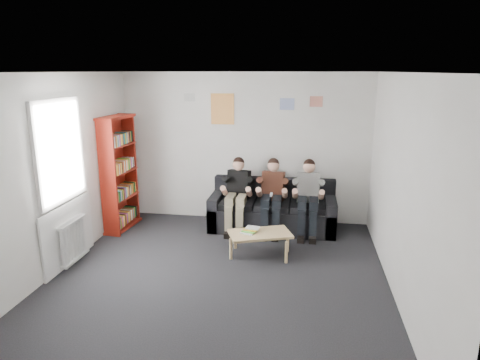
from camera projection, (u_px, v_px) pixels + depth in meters
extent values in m
plane|color=black|center=(217.00, 280.00, 5.72)|extent=(5.00, 5.00, 0.00)
plane|color=white|center=(214.00, 72.00, 5.05)|extent=(5.00, 5.00, 0.00)
plane|color=white|center=(245.00, 148.00, 7.77)|extent=(4.50, 0.00, 4.50)
plane|color=white|center=(142.00, 273.00, 2.99)|extent=(4.50, 0.00, 4.50)
plane|color=white|center=(52.00, 176.00, 5.72)|extent=(0.00, 5.00, 5.00)
plane|color=white|center=(402.00, 190.00, 5.05)|extent=(0.00, 5.00, 5.00)
cube|color=black|center=(272.00, 217.00, 7.54)|extent=(2.17, 0.89, 0.41)
cube|color=black|center=(274.00, 189.00, 7.77)|extent=(2.17, 0.20, 0.42)
cube|color=black|center=(217.00, 210.00, 7.67)|extent=(0.18, 0.89, 0.59)
cube|color=black|center=(330.00, 215.00, 7.37)|extent=(0.18, 0.89, 0.59)
cube|color=black|center=(272.00, 205.00, 7.40)|extent=(1.82, 0.61, 0.10)
cube|color=maroon|center=(119.00, 173.00, 7.40)|extent=(0.30, 0.89, 1.98)
cube|color=tan|center=(260.00, 234.00, 6.40)|extent=(0.91, 0.50, 0.04)
cylinder|color=tan|center=(231.00, 249.00, 6.31)|extent=(0.05, 0.05, 0.33)
cylinder|color=tan|center=(286.00, 252.00, 6.19)|extent=(0.05, 0.05, 0.33)
cylinder|color=tan|center=(235.00, 238.00, 6.70)|extent=(0.05, 0.05, 0.33)
cylinder|color=tan|center=(288.00, 242.00, 6.58)|extent=(0.05, 0.05, 0.33)
cube|color=white|center=(248.00, 233.00, 6.38)|extent=(0.20, 0.15, 0.02)
cube|color=#58C446|center=(249.00, 231.00, 6.40)|extent=(0.20, 0.15, 0.02)
cube|color=yellow|center=(251.00, 229.00, 6.43)|extent=(0.20, 0.15, 0.02)
cube|color=white|center=(253.00, 228.00, 6.45)|extent=(0.20, 0.15, 0.02)
cube|color=black|center=(239.00, 185.00, 7.53)|extent=(0.38, 0.28, 0.53)
sphere|color=tan|center=(238.00, 165.00, 7.41)|extent=(0.21, 0.21, 0.21)
sphere|color=black|center=(239.00, 163.00, 7.41)|extent=(0.20, 0.20, 0.20)
cube|color=gray|center=(236.00, 199.00, 7.31)|extent=(0.34, 0.43, 0.14)
cube|color=gray|center=(234.00, 221.00, 7.19)|extent=(0.32, 0.13, 0.51)
cube|color=black|center=(234.00, 234.00, 7.19)|extent=(0.32, 0.24, 0.09)
cube|color=#54291C|center=(273.00, 186.00, 7.44)|extent=(0.38, 0.28, 0.53)
sphere|color=tan|center=(273.00, 166.00, 7.31)|extent=(0.21, 0.21, 0.21)
sphere|color=black|center=(273.00, 164.00, 7.32)|extent=(0.20, 0.20, 0.20)
cube|color=black|center=(272.00, 201.00, 7.22)|extent=(0.34, 0.43, 0.14)
cube|color=black|center=(270.00, 223.00, 7.10)|extent=(0.32, 0.13, 0.51)
cube|color=black|center=(270.00, 236.00, 7.10)|extent=(0.32, 0.25, 0.09)
cube|color=silver|center=(271.00, 195.00, 7.09)|extent=(0.04, 0.13, 0.04)
cube|color=silver|center=(308.00, 187.00, 7.35)|extent=(0.38, 0.28, 0.54)
sphere|color=tan|center=(309.00, 167.00, 7.22)|extent=(0.21, 0.21, 0.21)
sphere|color=black|center=(309.00, 165.00, 7.23)|extent=(0.20, 0.20, 0.20)
cube|color=black|center=(308.00, 203.00, 7.13)|extent=(0.34, 0.44, 0.14)
cube|color=black|center=(307.00, 225.00, 7.01)|extent=(0.32, 0.13, 0.51)
cube|color=black|center=(307.00, 238.00, 7.01)|extent=(0.32, 0.25, 0.09)
cylinder|color=white|center=(63.00, 248.00, 5.88)|extent=(0.06, 0.06, 0.60)
cylinder|color=white|center=(66.00, 246.00, 5.95)|extent=(0.06, 0.06, 0.60)
cylinder|color=white|center=(69.00, 244.00, 6.03)|extent=(0.06, 0.06, 0.60)
cylinder|color=white|center=(72.00, 241.00, 6.11)|extent=(0.06, 0.06, 0.60)
cylinder|color=white|center=(75.00, 239.00, 6.18)|extent=(0.06, 0.06, 0.60)
cylinder|color=white|center=(78.00, 237.00, 6.26)|extent=(0.06, 0.06, 0.60)
cylinder|color=white|center=(81.00, 235.00, 6.33)|extent=(0.06, 0.06, 0.60)
cylinder|color=white|center=(83.00, 233.00, 6.41)|extent=(0.06, 0.06, 0.60)
cube|color=white|center=(75.00, 258.00, 6.21)|extent=(0.10, 0.64, 0.04)
cube|color=white|center=(72.00, 222.00, 6.07)|extent=(0.10, 0.64, 0.04)
cube|color=white|center=(59.00, 151.00, 5.83)|extent=(0.02, 1.00, 1.30)
cube|color=white|center=(54.00, 101.00, 5.66)|extent=(0.05, 1.12, 0.06)
cube|color=white|center=(65.00, 199.00, 6.00)|extent=(0.05, 1.12, 0.06)
cube|color=white|center=(68.00, 234.00, 6.13)|extent=(0.03, 1.30, 0.90)
cube|color=#F2C255|center=(222.00, 109.00, 7.65)|extent=(0.42, 0.01, 0.55)
cube|color=blue|center=(287.00, 104.00, 7.45)|extent=(0.25, 0.01, 0.20)
cube|color=#D24194|center=(316.00, 101.00, 7.36)|extent=(0.22, 0.01, 0.18)
cube|color=silver|center=(190.00, 97.00, 7.69)|extent=(0.20, 0.01, 0.14)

